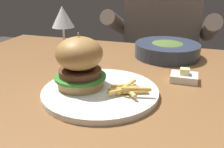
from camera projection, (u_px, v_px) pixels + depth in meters
dining_table at (114, 113)px, 0.70m from camera, size 1.19×0.86×0.74m
main_plate at (100, 92)px, 0.60m from camera, size 0.28×0.28×0.01m
burger_sandwich at (80, 62)px, 0.59m from camera, size 0.13×0.13×0.13m
fries_pile at (127, 89)px, 0.57m from camera, size 0.10×0.10×0.02m
wine_glass at (63, 19)px, 0.81m from camera, size 0.07×0.07×0.18m
butter_dish at (184, 77)px, 0.68m from camera, size 0.07×0.06×0.04m
soup_bowl at (167, 49)px, 0.87m from camera, size 0.22×0.22×0.05m
diner_person at (160, 64)px, 1.35m from camera, size 0.51×0.36×1.18m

